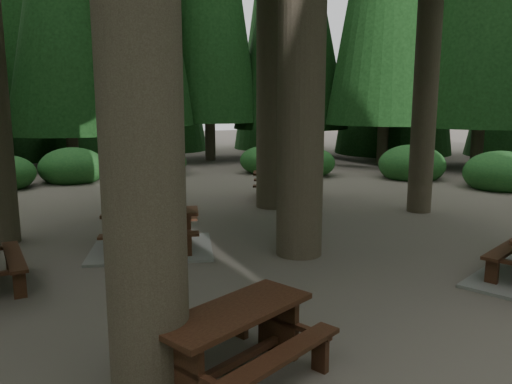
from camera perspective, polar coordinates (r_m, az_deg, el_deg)
name	(u,v)px	position (r m, az deg, el deg)	size (l,w,h in m)	color
ground	(265,263)	(8.83, 1.08, -8.08)	(80.00, 80.00, 0.00)	#585248
picnic_table_c	(152,237)	(9.72, -11.83, -5.01)	(2.72, 2.47, 0.76)	gray
picnic_table_d	(283,181)	(14.69, 3.15, 1.30)	(2.22, 2.07, 0.76)	black
picnic_table_e	(235,332)	(5.21, -2.43, -15.72)	(2.10, 1.91, 0.74)	black
shrub_ring	(280,227)	(9.68, 2.75, -3.99)	(23.86, 24.64, 1.49)	#1D5523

